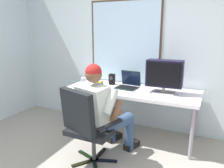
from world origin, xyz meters
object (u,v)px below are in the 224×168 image
at_px(person_seated, 103,109).
at_px(desk_speaker, 112,79).
at_px(crt_monitor, 164,74).
at_px(cd_case, 105,89).
at_px(office_chair, 86,123).
at_px(wine_glass, 84,81).
at_px(desk, 131,93).
at_px(laptop, 129,83).
at_px(book_stack, 98,83).

height_order(person_seated, desk_speaker, person_seated).
relative_size(crt_monitor, cd_case, 2.71).
bearing_deg(office_chair, wine_glass, 123.17).
relative_size(desk, person_seated, 1.60).
relative_size(desk, laptop, 5.65).
xyz_separation_m(office_chair, cd_case, (-0.15, 0.77, 0.19)).
bearing_deg(laptop, book_stack, -177.85).
xyz_separation_m(desk, desk_speaker, (-0.38, 0.15, 0.13)).
bearing_deg(desk_speaker, wine_glass, -130.67).
distance_m(person_seated, laptop, 0.77).
height_order(desk, wine_glass, wine_glass).
xyz_separation_m(office_chair, desk_speaker, (-0.18, 1.07, 0.27)).
distance_m(book_stack, cd_case, 0.33).
bearing_deg(office_chair, book_stack, 111.58).
height_order(crt_monitor, laptop, crt_monitor).
height_order(wine_glass, cd_case, wine_glass).
bearing_deg(cd_case, laptop, 41.57).
height_order(desk_speaker, cd_case, desk_speaker).
distance_m(wine_glass, cd_case, 0.35).
distance_m(office_chair, desk_speaker, 1.12).
bearing_deg(desk, laptop, 132.36).
relative_size(desk, desk_speaker, 11.30).
bearing_deg(wine_glass, cd_case, 6.90).
height_order(office_chair, crt_monitor, crt_monitor).
relative_size(person_seated, crt_monitor, 2.46).
relative_size(person_seated, laptop, 3.54).
relative_size(person_seated, wine_glass, 8.00).
bearing_deg(cd_case, desk, 23.81).
distance_m(laptop, desk_speaker, 0.31).
distance_m(person_seated, crt_monitor, 0.95).
relative_size(desk, crt_monitor, 3.93).
distance_m(office_chair, person_seated, 0.28).
bearing_deg(cd_case, person_seated, -66.46).
bearing_deg(person_seated, cd_case, 113.54).
relative_size(crt_monitor, book_stack, 3.07).
distance_m(wine_glass, desk_speaker, 0.46).
bearing_deg(crt_monitor, desk, 179.26).
bearing_deg(office_chair, desk, 77.69).
bearing_deg(desk, desk_speaker, 158.23).
bearing_deg(wine_glass, desk_speaker, 49.33).
xyz_separation_m(person_seated, crt_monitor, (0.59, 0.66, 0.36)).
relative_size(office_chair, wine_glass, 6.30).
bearing_deg(laptop, office_chair, -96.97).
relative_size(office_chair, desk_speaker, 5.58).
xyz_separation_m(desk, cd_case, (-0.35, -0.15, 0.06)).
distance_m(office_chair, wine_glass, 0.92).
xyz_separation_m(person_seated, desk_speaker, (-0.26, 0.81, 0.18)).
bearing_deg(laptop, desk, -47.64).
distance_m(crt_monitor, laptop, 0.58).
distance_m(desk, person_seated, 0.68).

